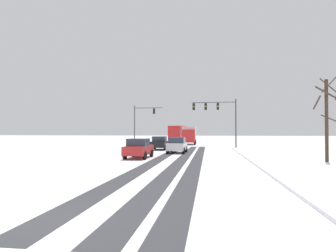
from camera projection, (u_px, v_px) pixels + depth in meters
ground_plane at (37, 220)px, 7.32m from camera, size 300.00×300.00×0.00m
wheel_track_left_lane at (198, 159)px, 23.92m from camera, size 0.86×37.89×0.01m
wheel_track_right_lane at (183, 158)px, 24.08m from camera, size 0.92×37.89×0.01m
wheel_track_center at (161, 158)px, 24.33m from camera, size 1.02×37.89×0.01m
sidewalk_kerb_right at (277, 161)px, 21.41m from camera, size 4.00×37.89×0.12m
traffic_signal_far_left at (142, 119)px, 48.34m from camera, size 4.81×0.38×6.50m
traffic_signal_near_right at (218, 112)px, 38.87m from camera, size 5.90×0.52×6.50m
car_black_lead at (160, 143)px, 35.61m from camera, size 1.88×4.13×1.62m
car_white_second at (177, 145)px, 30.28m from camera, size 1.92×4.14×1.62m
car_red_third at (139, 148)px, 24.35m from camera, size 1.88×4.12×1.62m
bus_oncoming at (178, 133)px, 63.74m from camera, size 3.06×11.11×3.38m
box_truck_delivery at (189, 135)px, 51.02m from camera, size 2.42×7.44×3.02m
bare_tree_sidewalk_mid at (327, 115)px, 21.40m from camera, size 2.10×2.10×6.52m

